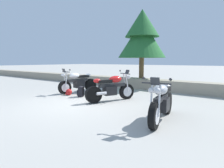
% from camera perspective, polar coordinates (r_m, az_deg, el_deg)
% --- Properties ---
extents(ground_plane, '(120.00, 120.00, 0.00)m').
position_cam_1_polar(ground_plane, '(6.86, -11.02, -5.93)').
color(ground_plane, '#A3A099').
extents(stone_wall, '(36.00, 0.80, 0.55)m').
position_cam_1_polar(stone_wall, '(10.60, 8.47, 0.21)').
color(stone_wall, gray).
rests_on(stone_wall, ground).
extents(motorcycle_white_near_left, '(0.74, 2.05, 1.18)m').
position_cam_1_polar(motorcycle_white_near_left, '(9.17, -10.40, 0.43)').
color(motorcycle_white_near_left, black).
rests_on(motorcycle_white_near_left, ground).
extents(motorcycle_red_centre, '(1.06, 1.95, 1.18)m').
position_cam_1_polar(motorcycle_red_centre, '(7.13, -0.16, -1.35)').
color(motorcycle_red_centre, black).
rests_on(motorcycle_red_centre, ground).
extents(motorcycle_silver_far_right, '(0.76, 2.06, 1.18)m').
position_cam_1_polar(motorcycle_silver_far_right, '(4.96, 14.81, -5.32)').
color(motorcycle_silver_far_right, black).
rests_on(motorcycle_silver_far_right, ground).
extents(rider_backpack, '(0.34, 0.35, 0.47)m').
position_cam_1_polar(rider_backpack, '(8.11, -9.50, -2.15)').
color(rider_backpack, black).
rests_on(rider_backpack, ground).
extents(rider_helmet, '(0.28, 0.28, 0.28)m').
position_cam_1_polar(rider_helmet, '(8.61, -13.05, -2.41)').
color(rider_helmet, '#B21919').
rests_on(rider_helmet, ground).
extents(pine_tree_far_left, '(2.64, 2.64, 3.80)m').
position_cam_1_polar(pine_tree_far_left, '(10.88, 9.14, 14.60)').
color(pine_tree_far_left, brown).
rests_on(pine_tree_far_left, stone_wall).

